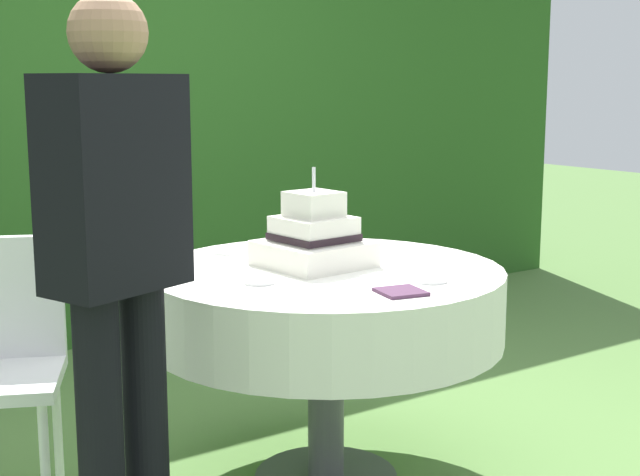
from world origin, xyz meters
TOP-DOWN VIEW (x-y plane):
  - foliage_hedge at (0.00, 2.30)m, footprint 6.76×0.55m
  - cake_table at (0.00, 0.00)m, footprint 1.20×1.20m
  - wedding_cake at (-0.01, 0.06)m, footprint 0.35×0.35m
  - serving_plate_near at (-0.14, 0.43)m, footprint 0.12×0.12m
  - serving_plate_far at (0.15, -0.35)m, footprint 0.11×0.11m
  - serving_plate_left at (-0.30, -0.06)m, footprint 0.10×0.10m
  - napkin_stack at (-0.03, -0.42)m, footprint 0.15×0.15m
  - standing_person at (-0.84, -0.25)m, footprint 0.41×0.31m

SIDE VIEW (x-z plane):
  - cake_table at x=0.00m, z-range 0.25..1.01m
  - napkin_stack at x=-0.03m, z-range 0.76..0.77m
  - serving_plate_near at x=-0.14m, z-range 0.76..0.77m
  - serving_plate_far at x=0.15m, z-range 0.76..0.77m
  - serving_plate_left at x=-0.30m, z-range 0.76..0.77m
  - wedding_cake at x=-0.01m, z-range 0.68..1.02m
  - standing_person at x=-0.84m, z-range 0.13..1.73m
  - foliage_hedge at x=0.00m, z-range 0.00..2.45m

